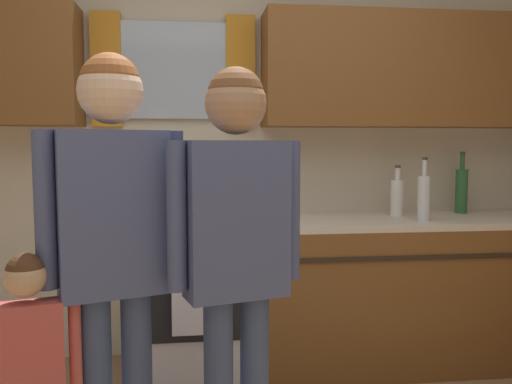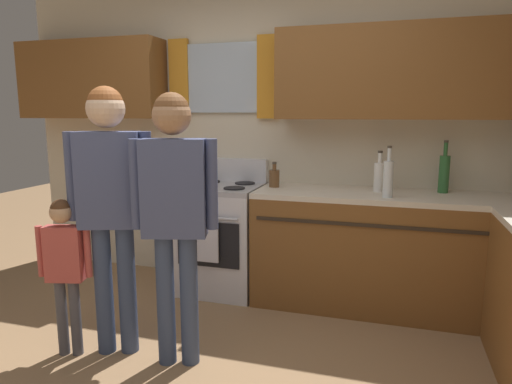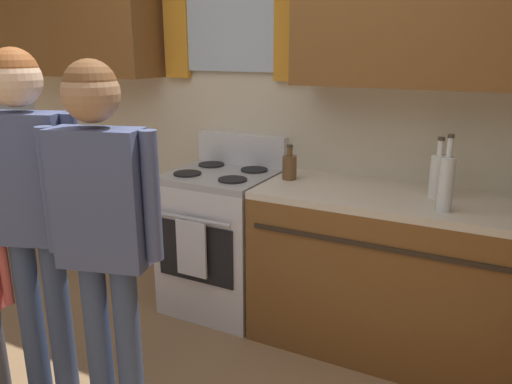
% 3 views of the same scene
% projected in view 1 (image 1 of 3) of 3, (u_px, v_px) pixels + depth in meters
% --- Properties ---
extents(back_wall_unit, '(4.60, 0.42, 2.60)m').
position_uv_depth(back_wall_unit, '(244.00, 119.00, 3.32)').
color(back_wall_unit, beige).
rests_on(back_wall_unit, ground).
extents(kitchen_counter_run, '(2.26, 1.76, 0.90)m').
position_uv_depth(kitchen_counter_run, '(500.00, 302.00, 3.01)').
color(kitchen_counter_run, brown).
rests_on(kitchen_counter_run, ground).
extents(stove_oven, '(0.64, 0.67, 1.10)m').
position_uv_depth(stove_oven, '(191.00, 294.00, 3.10)').
color(stove_oven, silver).
rests_on(stove_oven, ground).
extents(bottle_wine_green, '(0.08, 0.08, 0.39)m').
position_uv_depth(bottle_wine_green, '(461.00, 189.00, 3.40)').
color(bottle_wine_green, '#2D6633').
rests_on(bottle_wine_green, kitchen_counter_run).
extents(bottle_milk_white, '(0.08, 0.08, 0.31)m').
position_uv_depth(bottle_milk_white, '(397.00, 197.00, 3.25)').
color(bottle_milk_white, white).
rests_on(bottle_milk_white, kitchen_counter_run).
extents(bottle_squat_brown, '(0.08, 0.08, 0.21)m').
position_uv_depth(bottle_squat_brown, '(265.00, 206.00, 3.14)').
color(bottle_squat_brown, brown).
rests_on(bottle_squat_brown, kitchen_counter_run).
extents(bottle_tall_clear, '(0.07, 0.07, 0.37)m').
position_uv_depth(bottle_tall_clear, '(424.00, 197.00, 3.03)').
color(bottle_tall_clear, silver).
rests_on(bottle_tall_clear, kitchen_counter_run).
extents(adult_holding_child, '(0.49, 0.27, 1.65)m').
position_uv_depth(adult_holding_child, '(114.00, 231.00, 1.85)').
color(adult_holding_child, '#38476B').
rests_on(adult_holding_child, ground).
extents(adult_in_plaid, '(0.48, 0.25, 1.61)m').
position_uv_depth(adult_in_plaid, '(236.00, 236.00, 1.89)').
color(adult_in_plaid, '#38476B').
rests_on(adult_in_plaid, ground).
extents(small_child, '(0.32, 0.15, 0.99)m').
position_uv_depth(small_child, '(29.00, 364.00, 1.74)').
color(small_child, '#4C4C56').
rests_on(small_child, ground).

